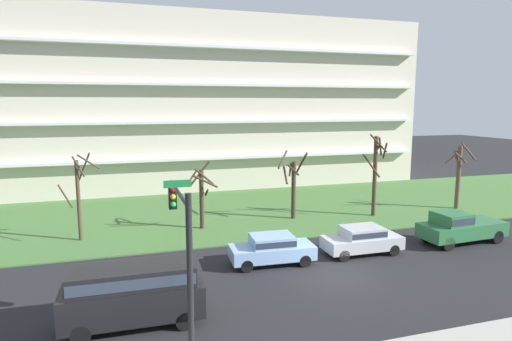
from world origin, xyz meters
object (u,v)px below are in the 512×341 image
tree_center (293,184)px  tree_right (375,172)px  van_black_near_left (133,290)px  tree_far_right (459,172)px  tree_far_left (79,195)px  tree_left (202,194)px  sedan_blue_center_left (272,248)px  pickup_green_center_right (459,227)px  traffic_signal_mast (183,245)px  sedan_silver_near_right (362,239)px

tree_center → tree_right: size_ratio=0.79×
van_black_near_left → tree_right: bearing=34.0°
tree_center → tree_far_right: bearing=-4.3°
tree_far_left → tree_left: 7.59m
sedan_blue_center_left → pickup_green_center_right: size_ratio=0.82×
tree_far_left → tree_left: (7.56, 0.37, -0.49)m
traffic_signal_mast → tree_far_right: bearing=31.8°
tree_left → van_black_near_left: size_ratio=0.86×
tree_far_right → sedan_blue_center_left: (-18.17, -7.08, -2.12)m
tree_far_right → van_black_near_left: 27.87m
tree_far_left → sedan_blue_center_left: tree_far_left is taller
tree_left → tree_far_right: size_ratio=0.83×
tree_far_left → tree_center: size_ratio=1.11×
tree_center → tree_right: 6.26m
tree_far_right → sedan_blue_center_left: tree_far_right is taller
tree_right → tree_far_right: (7.64, 0.09, -0.43)m
van_black_near_left → traffic_signal_mast: (1.50, -3.15, 2.64)m
tree_far_right → pickup_green_center_right: bearing=-131.1°
tree_far_left → sedan_silver_near_right: size_ratio=1.25×
tree_left → pickup_green_center_right: size_ratio=0.82×
tree_left → pickup_green_center_right: tree_left is taller
traffic_signal_mast → tree_far_left: bearing=106.3°
van_black_near_left → pickup_green_center_right: 19.64m
van_black_near_left → sedan_silver_near_right: 13.28m
sedan_blue_center_left → pickup_green_center_right: 11.99m
tree_far_right → sedan_silver_near_right: 14.79m
sedan_silver_near_right → pickup_green_center_right: bearing=-179.5°
sedan_blue_center_left → tree_right: bearing=-143.1°
van_black_near_left → pickup_green_center_right: size_ratio=0.95×
van_black_near_left → traffic_signal_mast: bearing=-63.5°
pickup_green_center_right → sedan_blue_center_left: bearing=-3.4°
pickup_green_center_right → tree_left: bearing=-30.8°
pickup_green_center_right → sedan_silver_near_right: pickup_green_center_right is taller
sedan_blue_center_left → van_black_near_left: bearing=35.5°
tree_center → traffic_signal_mast: traffic_signal_mast is taller
pickup_green_center_right → traffic_signal_mast: size_ratio=0.92×
van_black_near_left → tree_far_right: bearing=25.6°
tree_far_left → sedan_blue_center_left: 12.37m
tree_center → sedan_blue_center_left: (-4.43, -8.12, -1.74)m
tree_left → sedan_blue_center_left: tree_left is taller
tree_far_left → van_black_near_left: bearing=-76.4°
tree_center → sedan_silver_near_right: bearing=-83.5°
tree_far_right → sedan_silver_near_right: size_ratio=1.23×
tree_center → sedan_blue_center_left: tree_center is taller
tree_far_left → sedan_silver_near_right: 16.97m
tree_center → sedan_silver_near_right: 8.36m
sedan_silver_near_right → tree_left: bearing=-43.5°
tree_far_left → tree_left: bearing=2.8°
tree_left → tree_right: (12.89, -0.47, 0.98)m
van_black_near_left → pickup_green_center_right: bearing=14.2°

